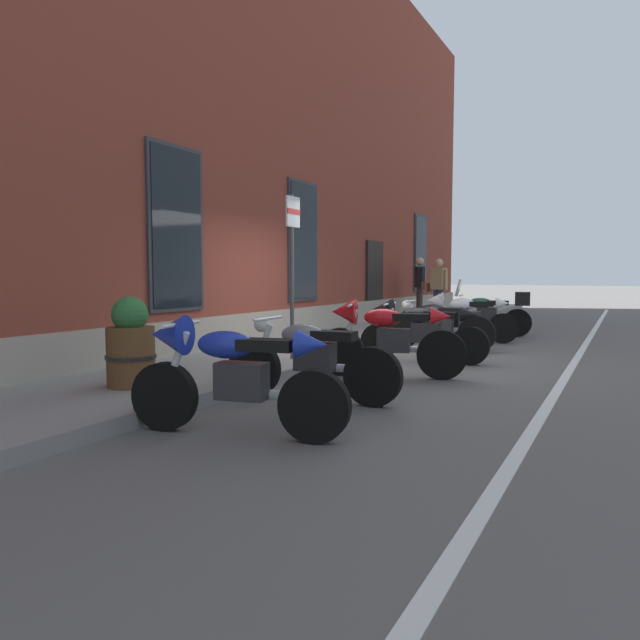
# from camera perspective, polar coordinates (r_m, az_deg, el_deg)

# --- Properties ---
(ground_plane) EXTENTS (140.00, 140.00, 0.00)m
(ground_plane) POSITION_cam_1_polar(r_m,az_deg,el_deg) (10.02, 4.03, -3.69)
(ground_plane) COLOR #565451
(sidewalk) EXTENTS (33.93, 2.26, 0.16)m
(sidewalk) POSITION_cam_1_polar(r_m,az_deg,el_deg) (10.50, -1.63, -2.87)
(sidewalk) COLOR slate
(sidewalk) RESTS_ON ground_plane
(lane_stripe) EXTENTS (33.93, 0.12, 0.01)m
(lane_stripe) POSITION_cam_1_polar(r_m,az_deg,el_deg) (9.25, 22.62, -4.68)
(lane_stripe) COLOR silver
(lane_stripe) RESTS_ON ground_plane
(brick_pub_facade) EXTENTS (27.93, 6.21, 9.67)m
(brick_pub_facade) POSITION_cam_1_polar(r_m,az_deg,el_deg) (13.42, -18.43, 18.94)
(brick_pub_facade) COLOR brown
(brick_pub_facade) RESTS_ON ground_plane
(motorcycle_blue_sport) EXTENTS (0.68, 2.02, 1.05)m
(motorcycle_blue_sport) POSITION_cam_1_polar(r_m,az_deg,el_deg) (5.25, -8.80, -4.84)
(motorcycle_blue_sport) COLOR black
(motorcycle_blue_sport) RESTS_ON ground_plane
(motorcycle_grey_naked) EXTENTS (0.62, 2.10, 0.92)m
(motorcycle_grey_naked) POSITION_cam_1_polar(r_m,az_deg,el_deg) (6.64, -1.01, -3.73)
(motorcycle_grey_naked) COLOR black
(motorcycle_grey_naked) RESTS_ON ground_plane
(motorcycle_red_sport) EXTENTS (0.73, 2.03, 1.07)m
(motorcycle_red_sport) POSITION_cam_1_polar(r_m,az_deg,el_deg) (8.17, 6.21, -1.46)
(motorcycle_red_sport) COLOR black
(motorcycle_red_sport) RESTS_ON ground_plane
(motorcycle_black_sport) EXTENTS (0.62, 2.08, 1.01)m
(motorcycle_black_sport) POSITION_cam_1_polar(r_m,az_deg,el_deg) (9.65, 9.35, -0.75)
(motorcycle_black_sport) COLOR black
(motorcycle_black_sport) RESTS_ON ground_plane
(motorcycle_black_naked) EXTENTS (0.62, 2.07, 0.93)m
(motorcycle_black_naked) POSITION_cam_1_polar(r_m,az_deg,el_deg) (11.15, 11.14, -0.48)
(motorcycle_black_naked) COLOR black
(motorcycle_black_naked) RESTS_ON ground_plane
(motorcycle_white_sport) EXTENTS (0.72, 2.01, 1.04)m
(motorcycle_white_sport) POSITION_cam_1_polar(r_m,az_deg,el_deg) (12.66, 13.52, 0.47)
(motorcycle_white_sport) COLOR black
(motorcycle_white_sport) RESTS_ON ground_plane
(motorcycle_green_touring) EXTENTS (0.70, 2.06, 1.30)m
(motorcycle_green_touring) POSITION_cam_1_polar(r_m,az_deg,el_deg) (14.15, 15.94, 0.72)
(motorcycle_green_touring) COLOR black
(motorcycle_green_touring) RESTS_ON ground_plane
(pedestrian_tan_coat) EXTENTS (0.34, 0.64, 1.67)m
(pedestrian_tan_coat) POSITION_cam_1_polar(r_m,az_deg,el_deg) (16.73, 11.25, 3.25)
(pedestrian_tan_coat) COLOR #2D3351
(pedestrian_tan_coat) RESTS_ON sidewalk
(pedestrian_dark_jacket) EXTENTS (0.58, 0.45, 1.74)m
(pedestrian_dark_jacket) POSITION_cam_1_polar(r_m,az_deg,el_deg) (17.78, 9.52, 3.49)
(pedestrian_dark_jacket) COLOR #38332D
(pedestrian_dark_jacket) RESTS_ON sidewalk
(parking_sign) EXTENTS (0.36, 0.07, 2.41)m
(parking_sign) POSITION_cam_1_polar(r_m,az_deg,el_deg) (8.77, -2.66, 6.40)
(parking_sign) COLOR #4C4C51
(parking_sign) RESTS_ON sidewalk
(barrel_planter) EXTENTS (0.56, 0.56, 1.01)m
(barrel_planter) POSITION_cam_1_polar(r_m,az_deg,el_deg) (6.96, -17.65, -2.42)
(barrel_planter) COLOR brown
(barrel_planter) RESTS_ON sidewalk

